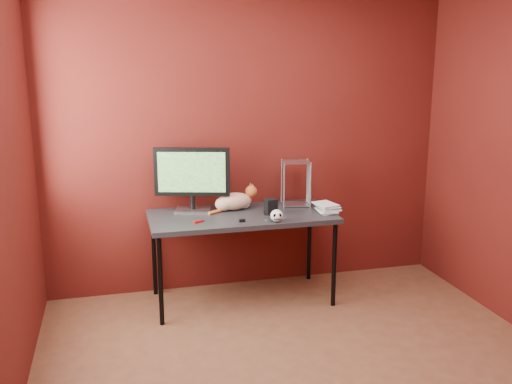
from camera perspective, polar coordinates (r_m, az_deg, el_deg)
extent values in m
cube|color=brown|center=(3.79, 5.91, -18.59)|extent=(3.50, 3.50, 0.01)
cube|color=#4F120E|center=(4.94, -0.77, 5.21)|extent=(3.50, 0.02, 2.60)
cube|color=black|center=(4.66, -1.44, -2.45)|extent=(1.50, 0.70, 0.04)
cylinder|color=black|center=(4.40, -9.53, -8.78)|extent=(0.04, 0.04, 0.71)
cylinder|color=black|center=(4.71, 7.82, -7.21)|extent=(0.04, 0.04, 0.71)
cylinder|color=black|center=(4.96, -10.15, -6.22)|extent=(0.04, 0.04, 0.71)
cylinder|color=black|center=(5.24, 5.35, -5.01)|extent=(0.04, 0.04, 0.71)
cube|color=#B1B1B6|center=(4.76, -6.33, -1.83)|extent=(0.33, 0.27, 0.02)
cylinder|color=black|center=(4.74, -6.36, -0.99)|extent=(0.04, 0.04, 0.12)
cube|color=black|center=(4.68, -6.44, 2.02)|extent=(0.61, 0.20, 0.40)
cube|color=#174913|center=(4.68, -6.44, 2.02)|extent=(0.53, 0.15, 0.33)
ellipsoid|color=#C55D29|center=(4.77, -2.21, -0.94)|extent=(0.33, 0.21, 0.15)
ellipsoid|color=#C55D29|center=(4.74, -3.24, -1.20)|extent=(0.16, 0.16, 0.12)
sphere|color=silver|center=(4.81, -1.19, -1.10)|extent=(0.10, 0.10, 0.10)
sphere|color=#C66126|center=(4.81, -0.49, 0.08)|extent=(0.10, 0.10, 0.10)
cone|color=#C66126|center=(4.77, -0.33, 0.60)|extent=(0.03, 0.03, 0.04)
cone|color=#C66126|center=(4.82, -0.56, 0.72)|extent=(0.03, 0.03, 0.04)
cylinder|color=#AE130B|center=(4.81, -0.64, -0.41)|extent=(0.07, 0.07, 0.01)
cylinder|color=#C66126|center=(4.69, -3.99, -1.97)|extent=(0.15, 0.11, 0.03)
ellipsoid|color=silver|center=(4.42, 2.09, -2.38)|extent=(0.10, 0.10, 0.10)
ellipsoid|color=black|center=(4.38, 1.99, -2.39)|extent=(0.03, 0.01, 0.03)
ellipsoid|color=black|center=(4.39, 2.50, -2.35)|extent=(0.03, 0.01, 0.03)
cube|color=black|center=(4.39, 2.26, -2.73)|extent=(0.06, 0.01, 0.01)
cylinder|color=black|center=(4.65, 1.48, -2.13)|extent=(0.11, 0.11, 0.02)
cube|color=black|center=(4.63, 1.49, -1.37)|extent=(0.10, 0.10, 0.11)
imported|color=beige|center=(4.71, 6.31, -0.82)|extent=(0.17, 0.22, 0.20)
imported|color=beige|center=(4.67, 6.38, 1.61)|extent=(0.15, 0.21, 0.20)
imported|color=beige|center=(4.63, 6.44, 4.09)|extent=(0.18, 0.22, 0.20)
imported|color=beige|center=(4.60, 6.51, 6.60)|extent=(0.19, 0.23, 0.20)
cylinder|color=#B1B1B6|center=(4.78, 3.07, 0.59)|extent=(0.01, 0.01, 0.39)
cylinder|color=#B1B1B6|center=(4.85, 5.63, 0.74)|extent=(0.01, 0.01, 0.39)
cylinder|color=#B1B1B6|center=(4.95, 2.43, 1.05)|extent=(0.01, 0.01, 0.39)
cylinder|color=#B1B1B6|center=(5.02, 4.91, 1.19)|extent=(0.01, 0.01, 0.39)
cube|color=#B1B1B6|center=(4.94, 3.98, -1.20)|extent=(0.26, 0.22, 0.01)
cube|color=#B1B1B6|center=(4.86, 4.05, 3.03)|extent=(0.26, 0.22, 0.01)
cube|color=#A50C0D|center=(4.44, -5.77, -2.96)|extent=(0.09, 0.06, 0.02)
cube|color=black|center=(4.43, -1.39, -2.87)|extent=(0.05, 0.03, 0.02)
cylinder|color=#B1B1B6|center=(4.50, 1.15, -2.75)|extent=(0.04, 0.04, 0.00)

